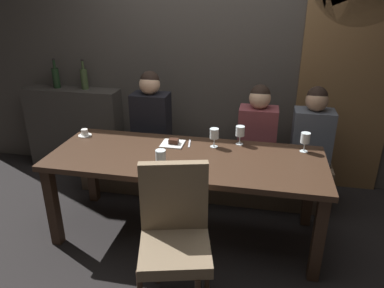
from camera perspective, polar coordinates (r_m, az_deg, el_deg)
ground at (r=3.30m, az=-0.86°, el=-13.64°), size 9.00×9.00×0.00m
back_wall_tiled at (r=3.87m, az=3.05°, el=16.06°), size 6.00×0.12×3.00m
arched_door at (r=3.85m, az=23.56°, el=12.18°), size 0.90×0.05×2.55m
back_counter at (r=4.46m, az=-17.73°, el=2.33°), size 1.10×0.28×0.95m
dining_table at (r=2.95m, az=-0.94°, el=-3.43°), size 2.20×0.84×0.74m
banquette_bench at (r=3.76m, az=1.43°, el=-4.56°), size 2.50×0.44×0.45m
chair_near_side at (r=2.38m, az=-2.74°, el=-13.26°), size 0.54×0.54×0.98m
diner_redhead at (r=3.61m, az=-6.44°, el=4.63°), size 0.36×0.24×0.81m
diner_bearded at (r=3.51m, az=10.30°, el=3.04°), size 0.36×0.24×0.72m
diner_far_end at (r=3.53m, az=18.45°, el=2.43°), size 0.36×0.24×0.73m
wine_bottle_dark_red at (r=4.39m, az=-20.56°, el=9.79°), size 0.08×0.08×0.33m
wine_bottle_pale_label at (r=4.23m, az=-16.55°, el=9.85°), size 0.08×0.08×0.33m
wine_glass_near_right at (r=2.64m, az=-4.93°, el=-2.00°), size 0.08×0.08×0.16m
wine_glass_center_back at (r=3.04m, az=3.51°, el=1.57°), size 0.08×0.08×0.16m
wine_glass_end_right at (r=3.12m, az=7.56°, el=1.95°), size 0.08×0.08×0.16m
wine_glass_near_left at (r=3.09m, az=17.34°, el=0.78°), size 0.08×0.08×0.16m
espresso_cup at (r=3.45m, az=-16.47°, el=1.64°), size 0.12×0.12×0.06m
dessert_plate at (r=3.13m, az=-3.00°, el=0.18°), size 0.19×0.19×0.05m
fork_on_table at (r=3.14m, az=-0.40°, el=0.07°), size 0.04×0.17×0.01m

